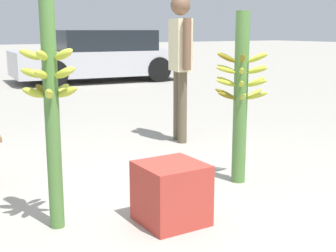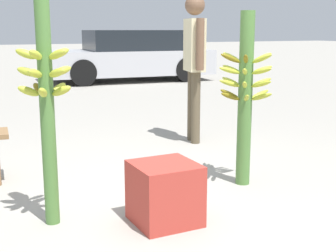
{
  "view_description": "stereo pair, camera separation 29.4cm",
  "coord_description": "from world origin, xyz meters",
  "px_view_note": "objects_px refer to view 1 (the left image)",
  "views": [
    {
      "loc": [
        -1.74,
        -2.77,
        1.27
      ],
      "look_at": [
        0.06,
        0.16,
        0.56
      ],
      "focal_mm": 50.0,
      "sensor_mm": 36.0,
      "label": 1
    },
    {
      "loc": [
        -1.48,
        -2.91,
        1.27
      ],
      "look_at": [
        0.06,
        0.16,
        0.56
      ],
      "focal_mm": 50.0,
      "sensor_mm": 36.0,
      "label": 2
    }
  ],
  "objects_px": {
    "banana_stalk_center": "(241,94)",
    "parked_car": "(100,56)",
    "banana_stalk_left": "(51,102)",
    "produce_crate": "(171,193)",
    "vendor_person": "(180,54)"
  },
  "relations": [
    {
      "from": "banana_stalk_center",
      "to": "parked_car",
      "type": "relative_size",
      "value": 0.33
    },
    {
      "from": "banana_stalk_left",
      "to": "banana_stalk_center",
      "type": "xyz_separation_m",
      "value": [
        1.61,
        0.11,
        -0.07
      ]
    },
    {
      "from": "banana_stalk_center",
      "to": "produce_crate",
      "type": "relative_size",
      "value": 3.47
    },
    {
      "from": "parked_car",
      "to": "produce_crate",
      "type": "xyz_separation_m",
      "value": [
        -3.14,
        -8.45,
        -0.41
      ]
    },
    {
      "from": "banana_stalk_left",
      "to": "banana_stalk_center",
      "type": "distance_m",
      "value": 1.62
    },
    {
      "from": "banana_stalk_left",
      "to": "banana_stalk_center",
      "type": "relative_size",
      "value": 1.08
    },
    {
      "from": "vendor_person",
      "to": "parked_car",
      "type": "bearing_deg",
      "value": -1.03
    },
    {
      "from": "banana_stalk_left",
      "to": "produce_crate",
      "type": "relative_size",
      "value": 3.74
    },
    {
      "from": "banana_stalk_left",
      "to": "parked_car",
      "type": "distance_m",
      "value": 8.98
    },
    {
      "from": "banana_stalk_left",
      "to": "vendor_person",
      "type": "distance_m",
      "value": 2.56
    },
    {
      "from": "parked_car",
      "to": "produce_crate",
      "type": "relative_size",
      "value": 10.54
    },
    {
      "from": "banana_stalk_left",
      "to": "vendor_person",
      "type": "xyz_separation_m",
      "value": [
        1.99,
        1.61,
        0.17
      ]
    },
    {
      "from": "parked_car",
      "to": "produce_crate",
      "type": "height_order",
      "value": "parked_car"
    },
    {
      "from": "banana_stalk_left",
      "to": "banana_stalk_center",
      "type": "bearing_deg",
      "value": 3.84
    },
    {
      "from": "banana_stalk_center",
      "to": "vendor_person",
      "type": "xyz_separation_m",
      "value": [
        0.38,
        1.5,
        0.24
      ]
    }
  ]
}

